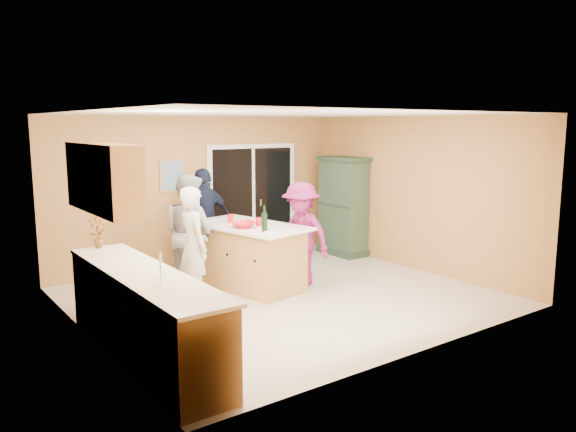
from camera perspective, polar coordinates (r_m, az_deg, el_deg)
floor at (r=8.19m, az=-0.44°, el=-8.16°), size 5.50×5.50×0.00m
ceiling at (r=7.81m, az=-0.47°, el=10.35°), size 5.50×5.00×0.10m
wall_back at (r=10.02m, az=-8.79°, el=2.55°), size 5.50×0.10×2.60m
wall_front at (r=6.06m, az=13.40°, el=-1.93°), size 5.50×0.10×2.60m
wall_left at (r=6.70m, az=-19.97°, el=-1.18°), size 0.10×5.00×2.60m
wall_right at (r=9.74m, az=12.85°, el=2.24°), size 0.10×5.00×2.60m
left_cabinet_run at (r=6.04m, az=-13.90°, el=-10.23°), size 0.65×3.05×1.24m
upper_cabinets at (r=6.49m, az=-18.27°, el=3.71°), size 0.35×1.60×0.75m
sliding_door at (r=10.54m, az=-3.59°, el=1.60°), size 1.90×0.07×2.10m
framed_picture at (r=9.73m, az=-11.66°, el=4.05°), size 0.46×0.04×0.56m
kitchen_island at (r=8.55m, az=-3.98°, el=-4.26°), size 1.34×2.00×0.97m
green_hutch at (r=10.69m, az=5.59°, el=0.90°), size 0.53×1.01×1.86m
woman_white at (r=7.66m, az=-9.57°, el=-3.14°), size 0.44×0.63×1.65m
woman_grey at (r=8.40m, az=-9.95°, el=-1.70°), size 0.82×0.97×1.75m
woman_navy at (r=9.53m, az=-8.43°, el=-0.39°), size 1.07×0.57×1.74m
woman_magenta at (r=8.59m, az=1.36°, el=-1.86°), size 0.81×1.14×1.59m
serving_bowl at (r=8.20m, az=-4.58°, el=-0.87°), size 0.36×0.36×0.09m
tulip_vase at (r=7.31m, az=-18.79°, el=-1.57°), size 0.24×0.20×0.40m
tumbler_near at (r=8.30m, az=-2.99°, el=-0.59°), size 0.11×0.11×0.12m
tumbler_far at (r=8.64m, az=-5.86°, el=-0.23°), size 0.09×0.09×0.13m
wine_bottle at (r=7.85m, az=-2.41°, el=-0.56°), size 0.08×0.08×0.37m
white_plate at (r=7.93m, az=-2.05°, el=-1.45°), size 0.26×0.26×0.02m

